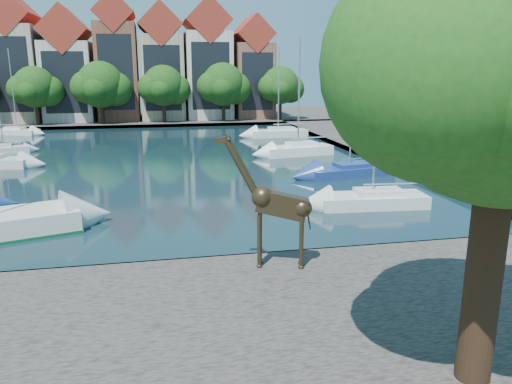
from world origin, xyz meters
TOP-DOWN VIEW (x-y plane):
  - ground at (0.00, 0.00)m, footprint 160.00×160.00m
  - water_basin at (0.00, 24.00)m, footprint 38.00×50.00m
  - near_quay at (0.00, -7.00)m, footprint 50.00×14.00m
  - far_quay at (0.00, 56.00)m, footprint 60.00×16.00m
  - right_quay at (25.00, 24.00)m, footprint 14.00×52.00m
  - townhouse_west_mid at (-17.00, 55.99)m, footprint 5.94×9.18m
  - townhouse_west_inner at (-10.50, 55.99)m, footprint 6.43×9.18m
  - townhouse_center at (-4.00, 55.99)m, footprint 5.44×9.18m
  - townhouse_east_inner at (2.00, 55.99)m, footprint 5.94×9.18m
  - townhouse_east_mid at (8.50, 55.99)m, footprint 6.43×9.18m
  - townhouse_east_end at (15.00, 55.99)m, footprint 5.44×9.18m
  - far_tree_west at (-13.91, 50.49)m, footprint 6.76×5.20m
  - far_tree_mid_west at (-5.89, 50.49)m, footprint 7.80×6.00m
  - far_tree_mid_east at (2.10, 50.49)m, footprint 7.02×5.40m
  - far_tree_east at (10.11, 50.49)m, footprint 7.54×5.80m
  - far_tree_far_east at (18.09, 50.49)m, footprint 6.76×5.20m
  - giraffe_statue at (4.57, -1.43)m, footprint 3.29×1.23m
  - sailboat_left_d at (-12.77, 29.80)m, footprint 4.38×2.64m
  - sailboat_left_e at (-15.00, 44.00)m, footprint 5.21×3.57m
  - sailboat_right_a at (12.14, 6.75)m, footprint 6.08×2.56m
  - sailboat_right_b at (14.00, 14.72)m, footprint 6.58×3.19m
  - sailboat_right_c at (12.88, 23.91)m, footprint 6.31×3.08m
  - sailboat_right_d at (14.16, 36.19)m, footprint 6.52×2.71m

SIDE VIEW (x-z plane):
  - ground at x=0.00m, z-range 0.00..0.00m
  - water_basin at x=0.00m, z-range 0.00..0.08m
  - near_quay at x=0.00m, z-range 0.00..0.50m
  - far_quay at x=0.00m, z-range 0.00..0.50m
  - right_quay at x=25.00m, z-range 0.00..0.50m
  - sailboat_left_e at x=-15.00m, z-range -4.24..5.39m
  - sailboat_right_b at x=14.00m, z-range -4.74..5.91m
  - sailboat_left_d at x=-12.77m, z-range -3.82..5.01m
  - sailboat_right_a at x=12.14m, z-range -4.89..6.14m
  - sailboat_right_d at x=14.16m, z-range -4.20..5.51m
  - sailboat_right_c at x=12.88m, z-range -4.34..5.74m
  - giraffe_statue at x=4.57m, z-range 0.46..5.23m
  - far_tree_west at x=-13.91m, z-range 1.40..8.76m
  - far_tree_far_east at x=18.09m, z-range 1.40..8.76m
  - far_tree_mid_east at x=2.10m, z-range 1.37..8.89m
  - far_tree_east at x=10.11m, z-range 1.32..9.16m
  - far_tree_mid_west at x=-5.89m, z-range 1.29..9.29m
  - townhouse_east_end at x=15.00m, z-range -0.11..14.32m
  - townhouse_west_inner at x=-10.50m, z-range -0.22..14.92m
  - townhouse_east_inner at x=2.00m, z-range -0.16..15.63m
  - townhouse_east_mid at x=8.50m, z-range -0.22..16.43m
  - townhouse_west_mid at x=-17.00m, z-range -0.16..16.63m
  - townhouse_center at x=-4.00m, z-range -0.10..16.83m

